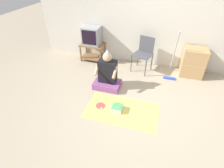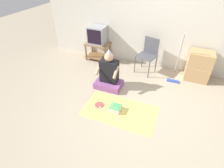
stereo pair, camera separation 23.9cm
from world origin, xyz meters
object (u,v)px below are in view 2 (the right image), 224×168
object	(u,v)px
folding_chair	(148,53)
dust_mop	(176,67)
tv	(97,35)
paper_plate	(99,105)
birthday_cake	(116,108)
person_seated	(109,75)
cardboard_box_stack	(199,66)

from	to	relation	value
folding_chair	dust_mop	bearing A→B (deg)	-10.91
tv	paper_plate	distance (m)	2.12
tv	folding_chair	world-z (taller)	tv
birthday_cake	person_seated	bearing A→B (deg)	121.78
cardboard_box_stack	paper_plate	bearing A→B (deg)	-135.09
tv	dust_mop	size ratio (longest dim) A/B	0.40
person_seated	birthday_cake	world-z (taller)	person_seated
birthday_cake	tv	bearing A→B (deg)	124.13
dust_mop	person_seated	size ratio (longest dim) A/B	1.29
person_seated	paper_plate	distance (m)	0.73
dust_mop	birthday_cake	distance (m)	1.82
birthday_cake	paper_plate	bearing A→B (deg)	177.36
folding_chair	cardboard_box_stack	world-z (taller)	folding_chair
cardboard_box_stack	birthday_cake	distance (m)	2.29
dust_mop	tv	bearing A→B (deg)	172.94
folding_chair	dust_mop	size ratio (longest dim) A/B	0.73
person_seated	birthday_cake	bearing A→B (deg)	-58.22
folding_chair	paper_plate	distance (m)	1.83
tv	dust_mop	distance (m)	2.20
dust_mop	birthday_cake	bearing A→B (deg)	-120.84
paper_plate	person_seated	bearing A→B (deg)	95.66
tv	dust_mop	xyz separation A→B (m)	(2.15, -0.27, -0.37)
folding_chair	birthday_cake	xyz separation A→B (m)	(-0.22, -1.68, -0.45)
person_seated	folding_chair	bearing A→B (deg)	57.43
cardboard_box_stack	paper_plate	xyz separation A→B (m)	(-1.77, -1.76, -0.33)
dust_mop	person_seated	distance (m)	1.60
cardboard_box_stack	person_seated	distance (m)	2.13
cardboard_box_stack	dust_mop	distance (m)	0.54
dust_mop	paper_plate	xyz separation A→B (m)	(-1.28, -1.53, -0.33)
birthday_cake	dust_mop	bearing A→B (deg)	59.16
tv	birthday_cake	size ratio (longest dim) A/B	2.32
folding_chair	tv	bearing A→B (deg)	174.85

